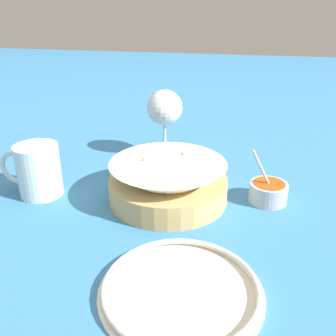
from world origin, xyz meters
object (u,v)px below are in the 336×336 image
wine_glass (165,110)px  sauce_cup (268,191)px  beer_mug (38,172)px  side_plate (181,289)px  food_basket (168,183)px

wine_glass → sauce_cup: bearing=142.3°
beer_mug → side_plate: beer_mug is taller
food_basket → beer_mug: size_ratio=1.81×
food_basket → side_plate: food_basket is taller
sauce_cup → beer_mug: (0.42, 0.06, 0.03)m
beer_mug → wine_glass: bearing=-128.8°
wine_glass → beer_mug: wine_glass is taller
food_basket → wine_glass: bearing=-76.3°
food_basket → sauce_cup: bearing=-170.4°
side_plate → food_basket: bearing=-74.4°
beer_mug → side_plate: (-0.31, 0.21, -0.04)m
food_basket → beer_mug: beer_mug is taller
wine_glass → beer_mug: size_ratio=1.31×
food_basket → beer_mug: (0.24, 0.03, 0.01)m
sauce_cup → wine_glass: size_ratio=0.64×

